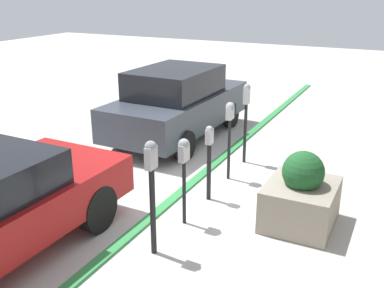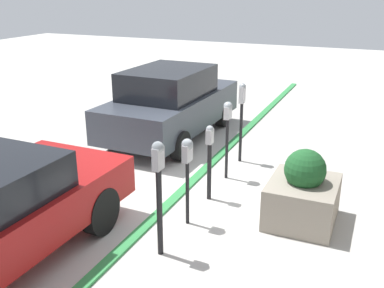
# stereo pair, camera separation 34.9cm
# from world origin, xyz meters

# --- Properties ---
(ground_plane) EXTENTS (40.00, 40.00, 0.00)m
(ground_plane) POSITION_xyz_m (0.00, 0.00, 0.00)
(ground_plane) COLOR beige
(curb_strip) EXTENTS (19.00, 0.16, 0.04)m
(curb_strip) POSITION_xyz_m (0.00, 0.08, 0.02)
(curb_strip) COLOR #338C47
(curb_strip) RESTS_ON ground_plane
(parking_meter_nearest) EXTENTS (0.18, 0.15, 1.56)m
(parking_meter_nearest) POSITION_xyz_m (-1.74, -0.43, 1.04)
(parking_meter_nearest) COLOR black
(parking_meter_nearest) RESTS_ON ground_plane
(parking_meter_second) EXTENTS (0.19, 0.17, 1.32)m
(parking_meter_second) POSITION_xyz_m (-0.87, -0.43, 1.01)
(parking_meter_second) COLOR black
(parking_meter_second) RESTS_ON ground_plane
(parking_meter_middle) EXTENTS (0.14, 0.12, 1.26)m
(parking_meter_middle) POSITION_xyz_m (0.00, -0.43, 0.80)
(parking_meter_middle) COLOR black
(parking_meter_middle) RESTS_ON ground_plane
(parking_meter_fourth) EXTENTS (0.19, 0.16, 1.43)m
(parking_meter_fourth) POSITION_xyz_m (0.91, -0.41, 1.08)
(parking_meter_fourth) COLOR black
(parking_meter_fourth) RESTS_ON ground_plane
(parking_meter_farthest) EXTENTS (0.15, 0.13, 1.58)m
(parking_meter_farthest) POSITION_xyz_m (1.80, -0.38, 1.09)
(parking_meter_farthest) COLOR black
(parking_meter_farthest) RESTS_ON ground_plane
(planter_box) EXTENTS (1.12, 0.97, 1.13)m
(planter_box) POSITION_xyz_m (-0.14, -1.95, 0.44)
(planter_box) COLOR gray
(planter_box) RESTS_ON ground_plane
(parked_car_middle) EXTENTS (4.04, 1.82, 1.61)m
(parked_car_middle) POSITION_xyz_m (2.59, 1.52, 0.82)
(parked_car_middle) COLOR #383D47
(parked_car_middle) RESTS_ON ground_plane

